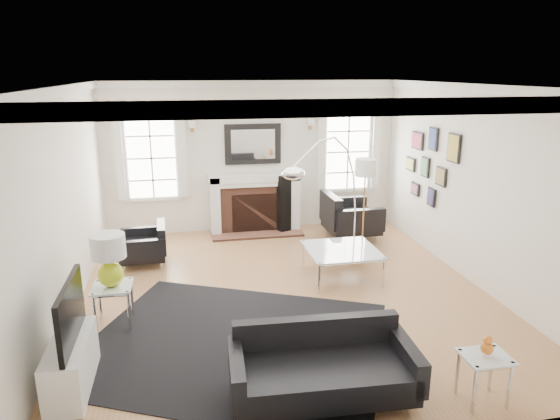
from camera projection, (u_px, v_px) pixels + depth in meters
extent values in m
plane|color=#A56D45|center=(285.00, 293.00, 6.93)|extent=(6.00, 6.00, 0.00)
cube|color=silver|center=(253.00, 157.00, 9.38)|extent=(5.50, 0.04, 2.80)
cube|color=silver|center=(366.00, 291.00, 3.71)|extent=(5.50, 0.04, 2.80)
cube|color=silver|center=(63.00, 206.00, 6.04)|extent=(0.04, 6.00, 2.80)
cube|color=silver|center=(475.00, 186.00, 7.06)|extent=(0.04, 6.00, 2.80)
cube|color=white|center=(285.00, 85.00, 6.17)|extent=(5.50, 6.00, 0.02)
cube|color=white|center=(285.00, 90.00, 6.18)|extent=(5.50, 6.00, 0.12)
cube|color=white|center=(215.00, 205.00, 9.28)|extent=(0.18, 0.38, 1.10)
cube|color=white|center=(294.00, 201.00, 9.56)|extent=(0.18, 0.38, 1.10)
cube|color=white|center=(255.00, 177.00, 9.29)|extent=(1.70, 0.38, 0.12)
cube|color=white|center=(255.00, 183.00, 9.31)|extent=(1.50, 0.34, 0.10)
cube|color=brown|center=(255.00, 208.00, 9.47)|extent=(1.30, 0.30, 0.90)
cube|color=black|center=(256.00, 213.00, 9.39)|extent=(0.90, 0.10, 0.76)
cube|color=brown|center=(257.00, 234.00, 9.33)|extent=(1.70, 0.50, 0.04)
cube|color=black|center=(253.00, 144.00, 9.27)|extent=(1.05, 0.06, 0.75)
cube|color=white|center=(253.00, 144.00, 9.24)|extent=(0.82, 0.02, 0.55)
cube|color=white|center=(152.00, 158.00, 9.00)|extent=(1.00, 0.05, 1.60)
cube|color=white|center=(151.00, 158.00, 8.97)|extent=(0.84, 0.02, 1.44)
cube|color=white|center=(119.00, 157.00, 8.79)|extent=(0.14, 0.05, 1.55)
cube|color=white|center=(182.00, 155.00, 8.99)|extent=(0.14, 0.05, 1.55)
cube|color=white|center=(347.00, 152.00, 9.68)|extent=(1.00, 0.05, 1.60)
cube|color=white|center=(348.00, 152.00, 9.65)|extent=(0.84, 0.02, 1.44)
cube|color=white|center=(321.00, 151.00, 9.47)|extent=(0.14, 0.05, 1.55)
cube|color=white|center=(376.00, 149.00, 9.68)|extent=(0.14, 0.05, 1.55)
cube|color=black|center=(454.00, 148.00, 7.50)|extent=(0.03, 0.34, 0.44)
cube|color=gold|center=(453.00, 148.00, 7.49)|extent=(0.01, 0.29, 0.39)
cube|color=black|center=(433.00, 139.00, 8.10)|extent=(0.03, 0.28, 0.38)
cube|color=navy|center=(432.00, 139.00, 8.09)|extent=(0.01, 0.23, 0.33)
cube|color=black|center=(418.00, 141.00, 8.64)|extent=(0.03, 0.40, 0.30)
cube|color=#BC3A57|center=(417.00, 141.00, 8.64)|extent=(0.01, 0.35, 0.25)
cube|color=black|center=(441.00, 177.00, 7.91)|extent=(0.03, 0.30, 0.30)
cube|color=olive|center=(440.00, 177.00, 7.91)|extent=(0.01, 0.25, 0.25)
cube|color=black|center=(425.00, 167.00, 8.42)|extent=(0.03, 0.26, 0.34)
cube|color=#558E58|center=(424.00, 167.00, 8.42)|extent=(0.01, 0.21, 0.29)
cube|color=black|center=(411.00, 164.00, 8.95)|extent=(0.03, 0.32, 0.24)
cube|color=#C1B852|center=(410.00, 164.00, 8.95)|extent=(0.01, 0.27, 0.19)
cube|color=black|center=(431.00, 197.00, 8.26)|extent=(0.03, 0.24, 0.30)
cube|color=#3C3162|center=(430.00, 197.00, 8.26)|extent=(0.01, 0.19, 0.25)
cube|color=black|center=(415.00, 189.00, 8.83)|extent=(0.03, 0.28, 0.22)
cube|color=#945670|center=(414.00, 189.00, 8.82)|extent=(0.01, 0.23, 0.17)
cube|color=white|center=(71.00, 364.00, 4.80)|extent=(0.35, 1.00, 0.50)
cube|color=black|center=(70.00, 312.00, 4.66)|extent=(0.05, 1.00, 0.58)
cube|color=black|center=(235.00, 343.00, 5.65)|extent=(4.08, 3.81, 0.01)
cube|color=black|center=(323.00, 377.00, 4.60)|extent=(1.67, 0.85, 0.27)
cube|color=black|center=(316.00, 338.00, 4.88)|extent=(1.63, 0.21, 0.45)
cube|color=black|center=(237.00, 374.00, 4.46)|extent=(0.16, 0.78, 0.34)
cube|color=black|center=(406.00, 359.00, 4.68)|extent=(0.16, 0.78, 0.34)
cube|color=black|center=(143.00, 249.00, 7.90)|extent=(0.71, 0.71, 0.26)
cube|color=black|center=(162.00, 237.00, 7.92)|extent=(0.15, 0.69, 0.43)
cube|color=black|center=(143.00, 237.00, 8.19)|extent=(0.69, 0.13, 0.32)
cube|color=black|center=(142.00, 251.00, 7.55)|extent=(0.69, 0.13, 0.32)
cube|color=black|center=(351.00, 221.00, 9.12)|extent=(0.91, 0.91, 0.33)
cube|color=black|center=(331.00, 210.00, 8.97)|extent=(0.18, 0.89, 0.56)
cube|color=black|center=(360.00, 221.00, 8.67)|extent=(0.89, 0.15, 0.42)
cube|color=black|center=(343.00, 208.00, 9.51)|extent=(0.89, 0.15, 0.42)
cube|color=silver|center=(342.00, 250.00, 7.31)|extent=(1.02, 1.02, 0.02)
cylinder|color=silver|center=(319.00, 278.00, 6.84)|extent=(0.04, 0.04, 0.45)
cylinder|color=silver|center=(384.00, 273.00, 7.01)|extent=(0.04, 0.04, 0.45)
cylinder|color=silver|center=(303.00, 255.00, 7.72)|extent=(0.04, 0.04, 0.45)
cylinder|color=silver|center=(361.00, 250.00, 7.89)|extent=(0.04, 0.04, 0.45)
cube|color=silver|center=(112.00, 287.00, 5.93)|extent=(0.46, 0.46, 0.02)
cylinder|color=silver|center=(95.00, 314.00, 5.78)|extent=(0.04, 0.04, 0.51)
cylinder|color=silver|center=(129.00, 311.00, 5.85)|extent=(0.04, 0.04, 0.51)
cylinder|color=silver|center=(100.00, 300.00, 6.14)|extent=(0.04, 0.04, 0.51)
cylinder|color=silver|center=(132.00, 297.00, 6.21)|extent=(0.04, 0.04, 0.51)
cube|color=silver|center=(486.00, 357.00, 4.55)|extent=(0.43, 0.36, 0.02)
cylinder|color=silver|center=(474.00, 390.00, 4.44)|extent=(0.04, 0.04, 0.47)
cylinder|color=silver|center=(510.00, 385.00, 4.51)|extent=(0.04, 0.04, 0.47)
cylinder|color=silver|center=(458.00, 372.00, 4.71)|extent=(0.04, 0.04, 0.47)
cylinder|color=silver|center=(491.00, 368.00, 4.77)|extent=(0.04, 0.04, 0.47)
sphere|color=#C1D91B|center=(111.00, 274.00, 5.88)|extent=(0.30, 0.30, 0.30)
cylinder|color=#C1D91B|center=(110.00, 262.00, 5.84)|extent=(0.04, 0.04, 0.12)
cylinder|color=white|center=(108.00, 246.00, 5.79)|extent=(0.40, 0.40, 0.28)
sphere|color=orange|center=(487.00, 348.00, 4.52)|extent=(0.11, 0.11, 0.11)
sphere|color=orange|center=(488.00, 340.00, 4.50)|extent=(0.08, 0.08, 0.08)
cube|color=silver|center=(353.00, 255.00, 8.09)|extent=(0.22, 0.36, 0.18)
ellipsoid|color=silver|center=(293.00, 173.00, 6.40)|extent=(0.31, 0.31, 0.18)
cylinder|color=#B57E3F|center=(361.00, 256.00, 8.26)|extent=(0.21, 0.21, 0.03)
cylinder|color=#B57E3F|center=(363.00, 215.00, 8.07)|extent=(0.02, 0.02, 1.45)
cylinder|color=white|center=(366.00, 167.00, 7.86)|extent=(0.33, 0.33, 0.27)
cube|color=black|center=(283.00, 204.00, 9.38)|extent=(0.28, 0.28, 1.10)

